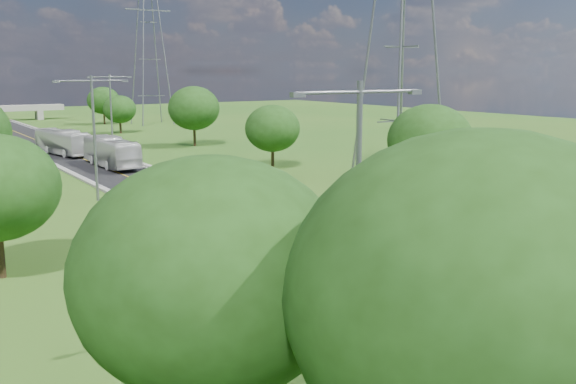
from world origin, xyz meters
name	(u,v)px	position (x,y,z in m)	size (l,w,h in m)	color
ground	(112,171)	(0.00, 60.00, 0.00)	(260.00, 260.00, 0.00)	#255818
road	(95,164)	(0.00, 66.00, 0.03)	(8.00, 150.00, 0.06)	black
curb_left	(56,166)	(-4.25, 66.00, 0.11)	(0.50, 150.00, 0.22)	gray
curb_right	(131,160)	(4.25, 66.00, 0.11)	(0.50, 150.00, 0.22)	gray
speed_limit_sign	(261,181)	(5.20, 37.98, 1.60)	(0.55, 0.09, 2.40)	slate
streetlight_near_left	(358,192)	(-6.00, 12.00, 5.94)	(5.90, 0.25, 10.00)	slate
streetlight_mid_left	(94,127)	(-6.00, 45.00, 5.94)	(5.90, 0.25, 10.00)	slate
streetlight_far_right	(111,105)	(6.00, 78.00, 5.94)	(5.90, 0.25, 10.00)	slate
power_tower_near	(402,31)	(22.00, 40.00, 14.01)	(9.00, 6.40, 28.00)	slate
power_tower_far	(150,52)	(26.00, 115.00, 14.01)	(9.00, 6.40, 28.00)	slate
tree_la	(212,274)	(-14.00, 8.00, 5.27)	(7.14, 7.14, 8.30)	black
tree_lf	(481,298)	(-11.00, 2.00, 5.89)	(7.98, 7.98, 9.28)	black
tree_rb	(430,140)	(16.00, 30.00, 4.95)	(6.72, 6.72, 7.82)	black
tree_rc	(272,128)	(15.00, 52.00, 4.33)	(5.88, 5.88, 6.84)	black
tree_rd	(194,108)	(17.00, 76.00, 5.27)	(7.14, 7.14, 8.30)	black
tree_re	(120,109)	(14.50, 100.00, 4.02)	(5.46, 5.46, 6.35)	black
tree_rf	(103,101)	(18.00, 120.00, 4.64)	(6.30, 6.30, 7.33)	black
bus_outbound	(111,152)	(0.80, 62.41, 1.68)	(2.72, 11.64, 3.24)	silver
bus_inbound	(63,142)	(-0.93, 75.94, 1.63)	(2.64, 11.28, 3.14)	beige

